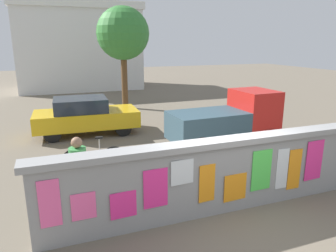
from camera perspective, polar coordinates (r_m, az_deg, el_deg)
ground at (r=14.01m, az=-6.51°, el=0.74°), size 60.00×60.00×0.00m
poster_wall at (r=6.66m, az=10.66°, el=-8.43°), size 7.75×0.42×1.56m
auto_rickshaw_truck at (r=10.64m, az=10.89°, el=0.99°), size 3.65×1.63×1.85m
car_parked at (r=12.36m, az=-14.70°, el=1.89°), size 3.87×1.85×1.40m
motorcycle at (r=7.41m, az=-2.56°, el=-8.56°), size 1.90×0.56×0.87m
bicycle_near at (r=8.86m, az=-13.13°, el=-5.63°), size 1.69×0.45×0.95m
person_walking at (r=6.62m, az=-15.83°, el=-7.20°), size 0.45×0.45×1.62m
tree_roadside at (r=16.75m, az=-8.14°, el=16.10°), size 2.66×2.66×5.16m
building_background at (r=25.16m, az=-15.80°, el=13.61°), size 8.77×5.59×6.09m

